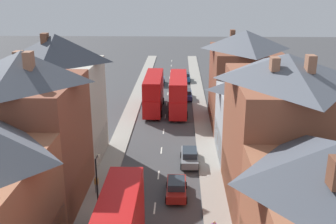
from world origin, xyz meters
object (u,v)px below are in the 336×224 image
(pedestrian_mid_right, at_px, (96,184))
(street_lamp, at_px, (97,185))
(double_decker_bus_lead, at_px, (154,92))
(car_parked_left_b, at_px, (186,94))
(car_near_silver, at_px, (153,79))
(car_mid_black, at_px, (159,80))
(car_parked_left_a, at_px, (176,188))
(car_parked_right_a, at_px, (185,77))
(double_decker_bus_far_approaching, at_px, (178,93))
(car_mid_white, at_px, (190,156))

(pedestrian_mid_right, relative_size, street_lamp, 0.29)
(double_decker_bus_lead, xyz_separation_m, car_parked_left_b, (4.91, 6.01, -1.99))
(car_near_silver, relative_size, car_mid_black, 1.02)
(car_parked_left_a, relative_size, pedestrian_mid_right, 2.59)
(car_near_silver, bearing_deg, pedestrian_mid_right, -93.09)
(double_decker_bus_lead, xyz_separation_m, car_parked_right_a, (4.91, 18.30, -1.96))
(double_decker_bus_far_approaching, xyz_separation_m, car_near_silver, (-4.89, 17.10, -1.96))
(double_decker_bus_lead, height_order, street_lamp, street_lamp)
(car_mid_black, bearing_deg, car_parked_left_b, -63.25)
(car_parked_left_a, distance_m, street_lamp, 7.71)
(double_decker_bus_lead, xyz_separation_m, car_parked_left_a, (3.61, -24.61, -2.00))
(double_decker_bus_far_approaching, relative_size, car_near_silver, 2.41)
(car_parked_right_a, bearing_deg, car_mid_black, -152.32)
(car_mid_white, bearing_deg, pedestrian_mid_right, -142.37)
(car_parked_left_a, xyz_separation_m, street_lamp, (-6.05, -4.13, 2.42))
(car_parked_left_b, bearing_deg, car_parked_right_a, 90.00)
(double_decker_bus_far_approaching, relative_size, street_lamp, 1.96)
(car_near_silver, height_order, car_mid_white, car_near_silver)
(car_parked_right_a, bearing_deg, street_lamp, -98.88)
(car_near_silver, distance_m, car_mid_black, 1.56)
(car_near_silver, bearing_deg, street_lamp, -91.45)
(car_parked_right_a, relative_size, street_lamp, 0.72)
(double_decker_bus_far_approaching, distance_m, street_lamp, 28.88)
(double_decker_bus_lead, height_order, pedestrian_mid_right, double_decker_bus_lead)
(car_parked_right_a, bearing_deg, double_decker_bus_lead, -105.02)
(car_parked_left_a, distance_m, pedestrian_mid_right, 7.12)
(car_near_silver, height_order, car_parked_left_b, car_near_silver)
(double_decker_bus_lead, bearing_deg, street_lamp, -94.85)
(double_decker_bus_far_approaching, distance_m, car_mid_white, 17.66)
(double_decker_bus_lead, bearing_deg, car_mid_black, 89.97)
(double_decker_bus_far_approaching, height_order, street_lamp, street_lamp)
(double_decker_bus_far_approaching, distance_m, car_mid_black, 16.74)
(car_near_silver, distance_m, street_lamp, 45.41)
(double_decker_bus_lead, bearing_deg, pedestrian_mid_right, -98.16)
(double_decker_bus_lead, distance_m, car_parked_left_b, 8.01)
(double_decker_bus_lead, height_order, double_decker_bus_far_approaching, same)
(car_parked_left_a, bearing_deg, car_parked_right_a, 88.26)
(car_near_silver, xyz_separation_m, car_parked_right_a, (6.20, 1.70, -0.00))
(double_decker_bus_lead, distance_m, car_mid_black, 15.85)
(car_near_silver, bearing_deg, car_mid_white, -79.84)
(double_decker_bus_far_approaching, xyz_separation_m, car_parked_left_a, (0.01, -24.11, -2.00))
(car_parked_left_a, height_order, car_parked_left_b, car_parked_left_b)
(double_decker_bus_far_approaching, xyz_separation_m, car_parked_right_a, (1.31, 18.80, -1.96))
(car_near_silver, xyz_separation_m, pedestrian_mid_right, (-2.22, -41.09, 0.18))
(car_parked_left_b, relative_size, pedestrian_mid_right, 2.69)
(car_near_silver, xyz_separation_m, car_parked_left_b, (6.20, -10.59, -0.03))
(car_parked_left_a, bearing_deg, car_near_silver, 96.78)
(car_parked_right_a, xyz_separation_m, car_parked_left_b, (0.00, -12.29, -0.03))
(double_decker_bus_far_approaching, xyz_separation_m, pedestrian_mid_right, (-7.11, -23.99, -1.78))
(car_near_silver, bearing_deg, double_decker_bus_lead, -85.55)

